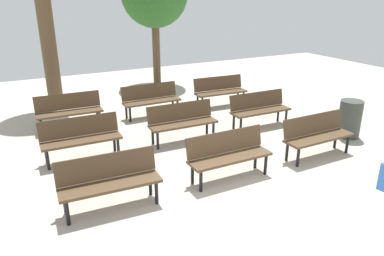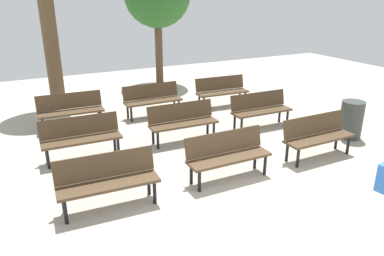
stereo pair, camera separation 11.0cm
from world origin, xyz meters
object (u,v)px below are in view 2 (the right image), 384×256
(bench_r1_c1, at_px, (182,120))
(bench_r0_c1, at_px, (227,153))
(bench_r1_c0, at_px, (81,135))
(trash_bin, at_px, (351,120))
(bench_r0_c2, at_px, (317,134))
(bench_r2_c2, at_px, (222,90))
(bench_r1_c2, at_px, (260,108))
(bench_r0_c0, at_px, (107,178))
(bench_r2_c0, at_px, (71,108))
(bench_r2_c1, at_px, (152,98))

(bench_r1_c1, bearing_deg, bench_r0_c1, -89.61)
(bench_r1_c0, xyz_separation_m, trash_bin, (5.93, -1.68, -0.06))
(bench_r0_c2, distance_m, bench_r2_c2, 4.02)
(bench_r0_c1, xyz_separation_m, bench_r2_c2, (2.26, 3.99, 0.00))
(bench_r0_c2, bearing_deg, bench_r1_c2, 88.42)
(bench_r0_c0, xyz_separation_m, bench_r2_c0, (0.09, 4.05, 0.00))
(trash_bin, bearing_deg, bench_r2_c2, 111.67)
(bench_r2_c0, relative_size, trash_bin, 1.81)
(bench_r2_c0, bearing_deg, bench_r1_c2, -23.65)
(bench_r0_c2, relative_size, trash_bin, 1.80)
(bench_r1_c0, distance_m, trash_bin, 6.16)
(bench_r0_c2, height_order, trash_bin, trash_bin)
(bench_r2_c2, bearing_deg, bench_r1_c1, -135.78)
(bench_r0_c2, relative_size, bench_r2_c1, 1.00)
(bench_r1_c1, xyz_separation_m, trash_bin, (3.64, -1.62, -0.06))
(bench_r0_c0, relative_size, bench_r2_c2, 1.00)
(bench_r2_c0, distance_m, trash_bin, 6.87)
(bench_r2_c2, bearing_deg, trash_bin, -65.61)
(bench_r1_c0, distance_m, bench_r2_c0, 1.99)
(bench_r2_c0, bearing_deg, trash_bin, -30.14)
(bench_r0_c0, relative_size, bench_r0_c2, 1.01)
(bench_r1_c2, bearing_deg, bench_r2_c1, 137.08)
(bench_r0_c0, height_order, bench_r2_c0, same)
(bench_r1_c2, xyz_separation_m, trash_bin, (1.47, -1.57, -0.06))
(bench_r0_c2, relative_size, bench_r1_c0, 1.00)
(bench_r1_c1, relative_size, bench_r2_c1, 1.01)
(bench_r0_c0, height_order, trash_bin, trash_bin)
(bench_r0_c0, distance_m, trash_bin, 5.92)
(bench_r2_c1, bearing_deg, bench_r2_c0, 179.26)
(bench_r0_c0, distance_m, bench_r0_c1, 2.22)
(bench_r0_c1, bearing_deg, bench_r2_c1, 89.25)
(bench_r2_c2, bearing_deg, bench_r2_c0, -178.40)
(bench_r1_c2, height_order, trash_bin, trash_bin)
(bench_r0_c0, relative_size, bench_r1_c1, 1.01)
(bench_r2_c2, xyz_separation_m, trash_bin, (1.42, -3.58, -0.06))
(bench_r1_c0, height_order, bench_r1_c2, same)
(bench_r1_c0, bearing_deg, bench_r1_c2, 0.06)
(bench_r2_c2, height_order, trash_bin, trash_bin)
(bench_r0_c2, xyz_separation_m, bench_r2_c1, (-2.11, 4.09, 0.00))
(bench_r0_c1, bearing_deg, bench_r2_c2, 60.69)
(bench_r0_c2, bearing_deg, bench_r0_c1, 178.71)
(bench_r0_c0, bearing_deg, bench_r2_c1, 63.26)
(bench_r2_c1, distance_m, bench_r2_c2, 2.19)
(bench_r0_c2, bearing_deg, bench_r0_c0, 178.75)
(bench_r0_c1, bearing_deg, bench_r1_c2, 42.11)
(bench_r1_c1, relative_size, bench_r2_c0, 1.00)
(bench_r2_c0, xyz_separation_m, bench_r2_c2, (4.39, -0.09, 0.00))
(bench_r0_c0, relative_size, bench_r2_c0, 1.00)
(bench_r0_c0, relative_size, trash_bin, 1.82)
(bench_r1_c1, bearing_deg, bench_r0_c0, -136.94)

